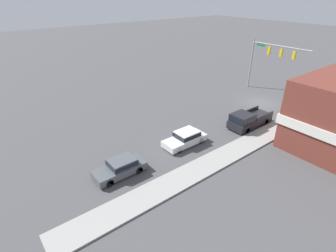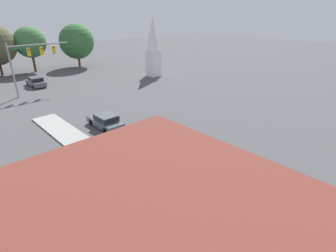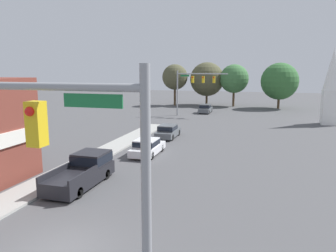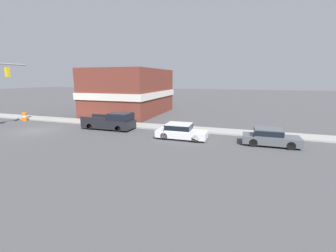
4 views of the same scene
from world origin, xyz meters
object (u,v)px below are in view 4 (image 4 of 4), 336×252
(construction_barrel, at_px, (24,117))
(pickup_truck_parked, at_px, (113,121))
(car_lead, at_px, (181,131))
(car_second_ahead, at_px, (270,137))

(construction_barrel, bearing_deg, pickup_truck_parked, 87.20)
(car_lead, xyz_separation_m, pickup_truck_parked, (-1.45, -7.94, 0.17))
(car_lead, distance_m, pickup_truck_parked, 8.08)
(pickup_truck_parked, distance_m, construction_barrel, 13.52)
(construction_barrel, bearing_deg, car_second_ahead, 86.40)
(car_lead, bearing_deg, construction_barrel, -95.63)
(car_lead, relative_size, pickup_truck_parked, 0.81)
(car_lead, relative_size, construction_barrel, 4.12)
(car_lead, height_order, car_second_ahead, same)
(car_second_ahead, xyz_separation_m, construction_barrel, (-1.82, -28.89, -0.18))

